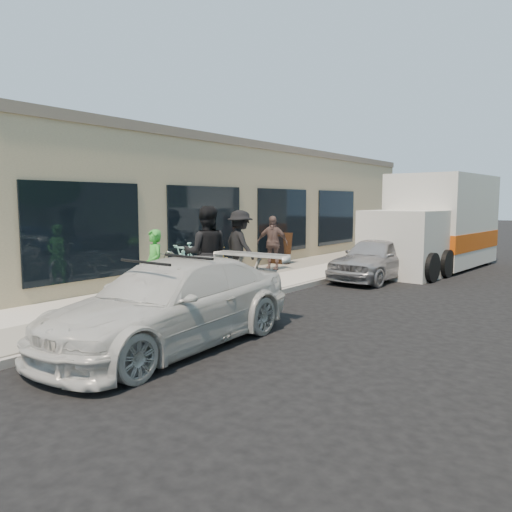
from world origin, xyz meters
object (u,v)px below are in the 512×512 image
Objects in this scene: bystander_a at (240,245)px; bystander_b at (272,243)px; sandwich_board at (280,248)px; bike_rack at (202,263)px; cruiser_bike_c at (218,263)px; man_standing at (206,253)px; sedan_white at (171,304)px; woman_rider at (154,266)px; moving_truck at (436,227)px; cruiser_bike_b at (197,263)px; sedan_silver at (376,258)px; cruiser_bike_a at (187,262)px; tandem_bike at (181,273)px.

bystander_b is (-0.41, 2.11, -0.10)m from bystander_a.
sandwich_board is at bearing 94.31° from bystander_b.
cruiser_bike_c reaches higher than bike_rack.
sandwich_board is 6.59m from man_standing.
man_standing is 1.38× the size of cruiser_bike_c.
sedan_white is 2.97m from man_standing.
man_standing reaches higher than woman_rider.
bystander_a is at bearing -79.21° from sandwich_board.
bike_rack is 8.44m from moving_truck.
bike_rack is 0.40× the size of man_standing.
bike_rack is at bearing 72.14° from bystander_a.
sedan_silver is at bearing 61.52° from cruiser_bike_b.
moving_truck is 3.48× the size of bystander_a.
cruiser_bike_a is (0.04, -4.51, -0.03)m from sandwich_board.
bystander_a reaches higher than tandem_bike.
bystander_b is (0.25, 2.91, 0.35)m from bike_rack.
sedan_white is 5.78m from cruiser_bike_c.
sedan_white is 2.33× the size of man_standing.
woman_rider is (-2.12, -6.51, 0.29)m from sedan_silver.
bystander_a is at bearing 14.15° from cruiser_bike_a.
sandwich_board reaches higher than cruiser_bike_c.
moving_truck reaches higher than bystander_a.
tandem_bike is at bearing -81.91° from sandwich_board.
bystander_b reaches higher than woman_rider.
man_standing reaches higher than bystander_a.
sandwich_board is 0.62× the size of bystander_b.
moving_truck is (0.42, 11.86, 0.73)m from sedan_white.
sandwich_board is 0.62× the size of cruiser_bike_a.
cruiser_bike_b is (-1.13, 2.49, -0.27)m from woman_rider.
bike_rack is at bearing 103.52° from cruiser_bike_b.
cruiser_bike_b is at bearing 127.18° from tandem_bike.
tandem_bike is at bearing 122.11° from bystander_a.
tandem_bike is 1.23× the size of bystander_b.
moving_truck reaches higher than tandem_bike.
moving_truck is at bearing -93.79° from bystander_a.
bike_rack is 0.21m from cruiser_bike_b.
sandwich_board is at bearing 175.32° from sedan_silver.
moving_truck is at bearing -142.90° from man_standing.
bystander_b is at bearing -124.11° from moving_truck.
sedan_white is 2.82m from woman_rider.
cruiser_bike_c is at bearing 59.68° from bystander_a.
cruiser_bike_c is at bearing -129.46° from sedan_silver.
woman_rider is 0.82× the size of bystander_a.
sandwich_board is 0.55× the size of cruiser_bike_b.
woman_rider is 0.81× the size of cruiser_bike_b.
cruiser_bike_a is (-2.23, 1.66, -0.51)m from man_standing.
moving_truck is at bearing 50.14° from cruiser_bike_c.
cruiser_bike_c is 0.87× the size of bystander_b.
bystander_a is (-1.21, 2.68, -0.07)m from man_standing.
man_standing is 5.05m from bystander_b.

